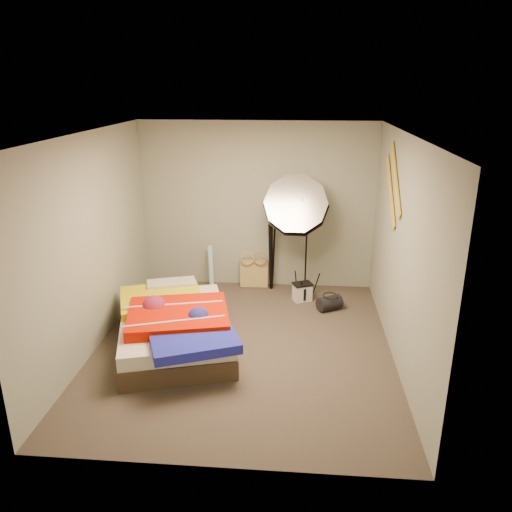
# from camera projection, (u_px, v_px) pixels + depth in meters

# --- Properties ---
(floor) EXTENTS (4.00, 4.00, 0.00)m
(floor) POSITION_uv_depth(u_px,v_px,m) (244.00, 347.00, 6.00)
(floor) COLOR #4C4138
(floor) RESTS_ON ground
(ceiling) EXTENTS (4.00, 4.00, 0.00)m
(ceiling) POSITION_uv_depth(u_px,v_px,m) (242.00, 134.00, 5.18)
(ceiling) COLOR silver
(ceiling) RESTS_ON wall_back
(wall_back) EXTENTS (3.50, 0.00, 3.50)m
(wall_back) POSITION_uv_depth(u_px,v_px,m) (257.00, 206.00, 7.47)
(wall_back) COLOR gray
(wall_back) RESTS_ON floor
(wall_front) EXTENTS (3.50, 0.00, 3.50)m
(wall_front) POSITION_uv_depth(u_px,v_px,m) (213.00, 332.00, 3.71)
(wall_front) COLOR gray
(wall_front) RESTS_ON floor
(wall_left) EXTENTS (0.00, 4.00, 4.00)m
(wall_left) POSITION_uv_depth(u_px,v_px,m) (91.00, 244.00, 5.73)
(wall_left) COLOR gray
(wall_left) RESTS_ON floor
(wall_right) EXTENTS (0.00, 4.00, 4.00)m
(wall_right) POSITION_uv_depth(u_px,v_px,m) (402.00, 252.00, 5.45)
(wall_right) COLOR gray
(wall_right) RESTS_ON floor
(tote_bag) EXTENTS (0.43, 0.21, 0.44)m
(tote_bag) POSITION_uv_depth(u_px,v_px,m) (254.00, 273.00, 7.72)
(tote_bag) COLOR tan
(tote_bag) RESTS_ON floor
(wrapping_roll) EXTENTS (0.13, 0.20, 0.67)m
(wrapping_roll) POSITION_uv_depth(u_px,v_px,m) (211.00, 267.00, 7.62)
(wrapping_roll) COLOR #57B0D5
(wrapping_roll) RESTS_ON floor
(camera_case) EXTENTS (0.30, 0.26, 0.25)m
(camera_case) POSITION_uv_depth(u_px,v_px,m) (302.00, 292.00, 7.23)
(camera_case) COLOR silver
(camera_case) RESTS_ON floor
(duffel_bag) EXTENTS (0.39, 0.34, 0.20)m
(duffel_bag) POSITION_uv_depth(u_px,v_px,m) (330.00, 303.00, 6.94)
(duffel_bag) COLOR black
(duffel_bag) RESTS_ON floor
(wall_stripe_upper) EXTENTS (0.02, 0.91, 0.78)m
(wall_stripe_upper) POSITION_uv_depth(u_px,v_px,m) (396.00, 179.00, 5.78)
(wall_stripe_upper) COLOR gold
(wall_stripe_upper) RESTS_ON wall_right
(wall_stripe_lower) EXTENTS (0.02, 0.91, 0.78)m
(wall_stripe_lower) POSITION_uv_depth(u_px,v_px,m) (391.00, 191.00, 6.08)
(wall_stripe_lower) COLOR gold
(wall_stripe_lower) RESTS_ON wall_right
(bed) EXTENTS (1.76, 2.14, 0.53)m
(bed) POSITION_uv_depth(u_px,v_px,m) (175.00, 326.00, 5.93)
(bed) COLOR #463626
(bed) RESTS_ON floor
(photo_umbrella) EXTENTS (1.13, 0.86, 1.92)m
(photo_umbrella) POSITION_uv_depth(u_px,v_px,m) (296.00, 207.00, 6.91)
(photo_umbrella) COLOR black
(photo_umbrella) RESTS_ON floor
(camera_tripod) EXTENTS (0.08, 0.08, 1.22)m
(camera_tripod) POSITION_uv_depth(u_px,v_px,m) (272.00, 245.00, 7.46)
(camera_tripod) COLOR black
(camera_tripod) RESTS_ON floor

